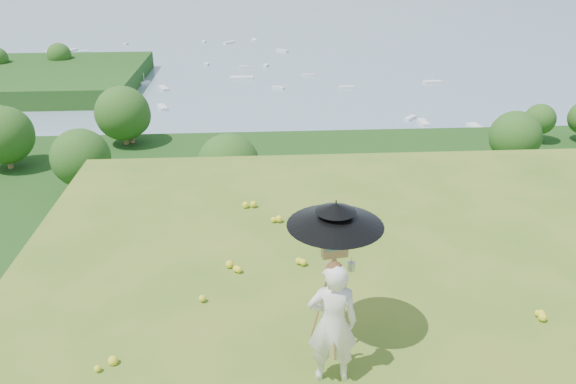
{
  "coord_description": "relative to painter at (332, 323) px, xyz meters",
  "views": [
    {
      "loc": [
        -2.9,
        -6.08,
        4.98
      ],
      "look_at": [
        -2.37,
        2.24,
        1.16
      ],
      "focal_mm": 35.0,
      "sensor_mm": 36.0,
      "label": 1
    }
  ],
  "objects": [
    {
      "name": "shoreline_tier",
      "position": [
        2.04,
        75.76,
        -36.82
      ],
      "size": [
        170.0,
        28.0,
        8.0
      ],
      "primitive_type": "cube",
      "color": "#6F6859",
      "rests_on": "bay_water"
    },
    {
      "name": "ground",
      "position": [
        2.04,
        0.76,
        -0.82
      ],
      "size": [
        14.0,
        14.0,
        0.0
      ],
      "primitive_type": "plane",
      "color": "#437020",
      "rests_on": "ground"
    },
    {
      "name": "field_easel",
      "position": [
        0.09,
        0.61,
        0.03
      ],
      "size": [
        0.74,
        0.74,
        1.7
      ],
      "primitive_type": null,
      "rotation": [
        0.0,
        0.0,
        0.16
      ],
      "color": "#9C6141",
      "rests_on": "ground"
    },
    {
      "name": "painter",
      "position": [
        0.0,
        0.0,
        0.0
      ],
      "size": [
        0.62,
        0.43,
        1.64
      ],
      "primitive_type": "imported",
      "rotation": [
        0.0,
        0.0,
        3.09
      ],
      "color": "silver",
      "rests_on": "ground"
    },
    {
      "name": "sun_umbrella",
      "position": [
        0.09,
        0.64,
        0.94
      ],
      "size": [
        1.23,
        1.23,
        0.73
      ],
      "primitive_type": null,
      "rotation": [
        0.0,
        0.0,
        0.04
      ],
      "color": "black",
      "rests_on": "field_easel"
    },
    {
      "name": "bay_water",
      "position": [
        2.04,
        240.76,
        -34.82
      ],
      "size": [
        700.0,
        700.0,
        0.0
      ],
      "primitive_type": "plane",
      "color": "slate",
      "rests_on": "ground"
    },
    {
      "name": "harbor_town",
      "position": [
        2.04,
        75.76,
        -30.32
      ],
      "size": [
        110.0,
        22.0,
        5.0
      ],
      "primitive_type": null,
      "color": "silver",
      "rests_on": "shoreline_tier"
    },
    {
      "name": "painter_cap",
      "position": [
        0.0,
        0.0,
        0.78
      ],
      "size": [
        0.25,
        0.28,
        0.1
      ],
      "primitive_type": null,
      "rotation": [
        0.0,
        0.0,
        0.19
      ],
      "color": "#C1696A",
      "rests_on": "painter"
    },
    {
      "name": "forest_slope",
      "position": [
        2.04,
        35.76,
        -29.82
      ],
      "size": [
        140.0,
        56.0,
        22.0
      ],
      "primitive_type": "cube",
      "color": "#11380F",
      "rests_on": "bay_water"
    },
    {
      "name": "wildflowers",
      "position": [
        2.04,
        1.01,
        -0.76
      ],
      "size": [
        10.0,
        10.5,
        0.12
      ],
      "primitive_type": null,
      "color": "yellow",
      "rests_on": "ground"
    },
    {
      "name": "moored_boats",
      "position": [
        -10.46,
        161.76,
        -34.47
      ],
      "size": [
        140.0,
        140.0,
        0.7
      ],
      "primitive_type": null,
      "color": "white",
      "rests_on": "bay_water"
    },
    {
      "name": "slope_trees",
      "position": [
        2.04,
        35.76,
        -15.82
      ],
      "size": [
        110.0,
        50.0,
        6.0
      ],
      "primitive_type": null,
      "color": "#1F4D17",
      "rests_on": "forest_slope"
    }
  ]
}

